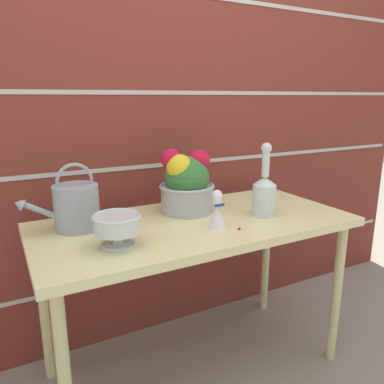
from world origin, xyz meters
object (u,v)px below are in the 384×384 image
at_px(watering_can, 76,206).
at_px(flower_planter, 186,183).
at_px(figurine_vase, 217,213).
at_px(crystal_pedestal_bowl, 117,226).
at_px(glass_decanter, 264,192).

xyz_separation_m(watering_can, flower_planter, (0.50, 0.00, 0.04)).
xyz_separation_m(watering_can, figurine_vase, (0.51, -0.26, -0.03)).
xyz_separation_m(watering_can, crystal_pedestal_bowl, (0.09, -0.26, -0.02)).
height_order(crystal_pedestal_bowl, glass_decanter, glass_decanter).
relative_size(glass_decanter, figurine_vase, 2.06).
relative_size(flower_planter, glass_decanter, 0.90).
height_order(watering_can, glass_decanter, glass_decanter).
relative_size(crystal_pedestal_bowl, flower_planter, 0.59).
relative_size(flower_planter, figurine_vase, 1.85).
distance_m(watering_can, figurine_vase, 0.57).
relative_size(crystal_pedestal_bowl, glass_decanter, 0.53).
distance_m(glass_decanter, figurine_vase, 0.28).
relative_size(watering_can, crystal_pedestal_bowl, 1.84).
distance_m(watering_can, flower_planter, 0.50).
bearing_deg(crystal_pedestal_bowl, glass_decanter, 3.74).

